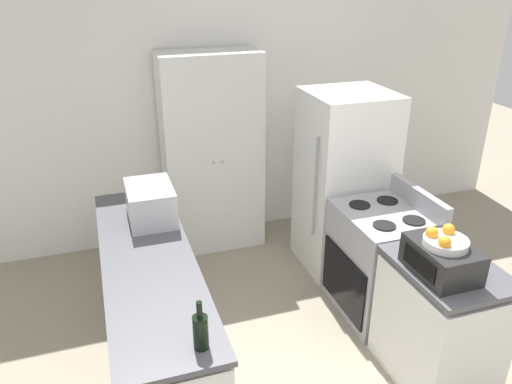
# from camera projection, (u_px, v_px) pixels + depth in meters

# --- Properties ---
(wall_back) EXTENTS (7.00, 0.06, 2.60)m
(wall_back) POSITION_uv_depth(u_px,v_px,m) (212.00, 115.00, 5.03)
(wall_back) COLOR white
(wall_back) RESTS_ON ground_plane
(counter_left) EXTENTS (0.60, 2.22, 0.91)m
(counter_left) POSITION_uv_depth(u_px,v_px,m) (153.00, 314.00, 3.51)
(counter_left) COLOR silver
(counter_left) RESTS_ON ground_plane
(counter_right) EXTENTS (0.60, 0.77, 0.91)m
(counter_right) POSITION_uv_depth(u_px,v_px,m) (438.00, 325.00, 3.41)
(counter_right) COLOR silver
(counter_right) RESTS_ON ground_plane
(pantry_cabinet) EXTENTS (0.95, 0.48, 1.97)m
(pantry_cabinet) POSITION_uv_depth(u_px,v_px,m) (212.00, 154.00, 4.90)
(pantry_cabinet) COLOR silver
(pantry_cabinet) RESTS_ON ground_plane
(stove) EXTENTS (0.66, 0.77, 1.07)m
(stove) POSITION_uv_depth(u_px,v_px,m) (380.00, 262.00, 4.08)
(stove) COLOR #9E9EA3
(stove) RESTS_ON ground_plane
(refrigerator) EXTENTS (0.76, 0.71, 1.69)m
(refrigerator) POSITION_uv_depth(u_px,v_px,m) (344.00, 182.00, 4.62)
(refrigerator) COLOR white
(refrigerator) RESTS_ON ground_plane
(microwave) EXTENTS (0.34, 0.48, 0.27)m
(microwave) POSITION_uv_depth(u_px,v_px,m) (151.00, 203.00, 3.75)
(microwave) COLOR #B2B2B7
(microwave) RESTS_ON counter_left
(wine_bottle) EXTENTS (0.08, 0.08, 0.28)m
(wine_bottle) POSITION_uv_depth(u_px,v_px,m) (201.00, 331.00, 2.49)
(wine_bottle) COLOR black
(wine_bottle) RESTS_ON counter_left
(toaster_oven) EXTENTS (0.33, 0.44, 0.21)m
(toaster_oven) POSITION_uv_depth(u_px,v_px,m) (441.00, 259.00, 3.10)
(toaster_oven) COLOR black
(toaster_oven) RESTS_ON counter_right
(fruit_bowl) EXTENTS (0.27, 0.27, 0.11)m
(fruit_bowl) POSITION_uv_depth(u_px,v_px,m) (445.00, 240.00, 3.03)
(fruit_bowl) COLOR silver
(fruit_bowl) RESTS_ON toaster_oven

